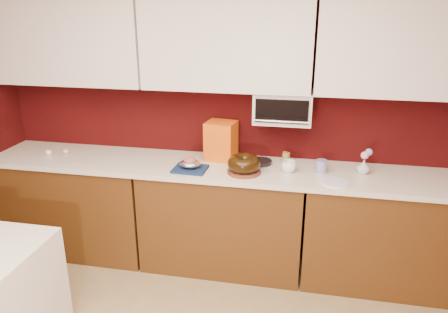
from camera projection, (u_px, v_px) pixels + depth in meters
wall_back at (230, 115)px, 3.70m from camera, size 4.00×0.02×2.50m
base_cabinet_left at (79, 204)px, 3.93m from camera, size 1.31×0.58×0.86m
base_cabinet_center at (223, 218)px, 3.69m from camera, size 1.31×0.58×0.86m
base_cabinet_right at (389, 234)px, 3.44m from camera, size 1.31×0.58×0.86m
countertop at (223, 168)px, 3.53m from camera, size 4.00×0.62×0.04m
upper_cabinet_left at (68, 41)px, 3.59m from camera, size 1.31×0.33×0.70m
upper_cabinet_center at (227, 44)px, 3.34m from camera, size 1.31×0.33×0.70m
upper_cabinet_right at (411, 47)px, 3.10m from camera, size 1.31×0.33×0.70m
toaster_oven at (283, 107)px, 3.44m from camera, size 0.45×0.30×0.25m
toaster_oven_door at (282, 111)px, 3.29m from camera, size 0.40×0.02×0.18m
toaster_oven_handle at (281, 121)px, 3.30m from camera, size 0.42×0.02×0.02m
cake_base at (244, 172)px, 3.38m from camera, size 0.28×0.28×0.02m
bundt_cake at (244, 163)px, 3.36m from camera, size 0.33×0.33×0.10m
navy_towel at (190, 169)px, 3.44m from camera, size 0.26×0.23×0.02m
foil_ham_nest at (190, 164)px, 3.43m from camera, size 0.17×0.14×0.06m
roasted_ham at (190, 161)px, 3.42m from camera, size 0.10×0.09×0.06m
pandoro_box at (221, 141)px, 3.64m from camera, size 0.26×0.24×0.32m
dark_pan at (261, 162)px, 3.58m from camera, size 0.21×0.21×0.03m
coffee_mug at (289, 165)px, 3.39m from camera, size 0.14×0.14×0.11m
blue_jar at (322, 166)px, 3.38m from camera, size 0.11×0.11×0.10m
flower_vase at (364, 166)px, 3.36m from camera, size 0.11×0.11×0.12m
flower_pink at (365, 155)px, 3.33m from camera, size 0.06×0.06×0.06m
flower_blue at (369, 152)px, 3.34m from camera, size 0.06×0.06×0.06m
china_plate at (335, 182)px, 3.20m from camera, size 0.27×0.27×0.01m
amber_bottle at (285, 158)px, 3.57m from camera, size 0.04×0.04×0.10m
paper_cup at (286, 158)px, 3.58m from camera, size 0.07×0.07×0.09m
egg_left at (48, 152)px, 3.78m from camera, size 0.06×0.05×0.05m
egg_right at (66, 151)px, 3.82m from camera, size 0.05×0.05×0.04m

